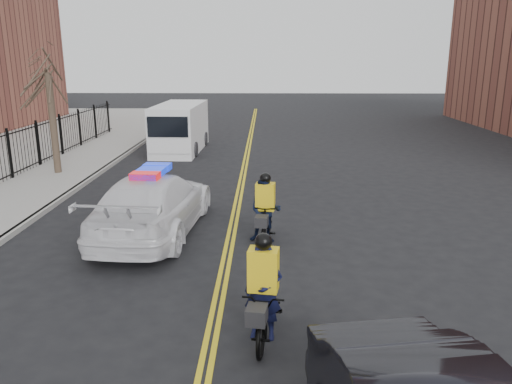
{
  "coord_description": "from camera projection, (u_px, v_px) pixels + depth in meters",
  "views": [
    {
      "loc": [
        0.92,
        -9.85,
        4.7
      ],
      "look_at": [
        0.68,
        2.76,
        1.3
      ],
      "focal_mm": 35.0,
      "sensor_mm": 36.0,
      "label": 1
    }
  ],
  "objects": [
    {
      "name": "ground",
      "position": [
        222.0,
        283.0,
        10.75
      ],
      "size": [
        120.0,
        120.0,
        0.0
      ],
      "primitive_type": "plane",
      "color": "black",
      "rests_on": "ground"
    },
    {
      "name": "center_line_left",
      "position": [
        238.0,
        189.0,
        18.48
      ],
      "size": [
        0.1,
        60.0,
        0.01
      ],
      "primitive_type": "cube",
      "color": "yellow",
      "rests_on": "ground"
    },
    {
      "name": "center_line_right",
      "position": [
        242.0,
        189.0,
        18.47
      ],
      "size": [
        0.1,
        60.0,
        0.01
      ],
      "primitive_type": "cube",
      "color": "yellow",
      "rests_on": "ground"
    },
    {
      "name": "curb",
      "position": [
        79.0,
        186.0,
        18.56
      ],
      "size": [
        0.2,
        60.0,
        0.15
      ],
      "primitive_type": "cube",
      "color": "gray",
      "rests_on": "ground"
    },
    {
      "name": "police_cruiser",
      "position": [
        153.0,
        204.0,
        13.62
      ],
      "size": [
        2.77,
        5.93,
        1.84
      ],
      "rotation": [
        0.0,
        0.0,
        3.07
      ],
      "color": "white",
      "rests_on": "ground"
    },
    {
      "name": "cyclist_near",
      "position": [
        263.0,
        302.0,
        8.5
      ],
      "size": [
        0.96,
        2.03,
        1.91
      ],
      "rotation": [
        0.0,
        0.0,
        -0.15
      ],
      "color": "black",
      "rests_on": "ground"
    },
    {
      "name": "sidewalk",
      "position": [
        40.0,
        186.0,
        18.59
      ],
      "size": [
        3.0,
        60.0,
        0.15
      ],
      "primitive_type": "cube",
      "color": "gray",
      "rests_on": "ground"
    },
    {
      "name": "cyclist_far",
      "position": [
        265.0,
        215.0,
        13.02
      ],
      "size": [
        0.91,
        1.89,
        1.86
      ],
      "rotation": [
        0.0,
        0.0,
        -0.13
      ],
      "color": "black",
      "rests_on": "ground"
    },
    {
      "name": "cargo_van",
      "position": [
        180.0,
        129.0,
        25.68
      ],
      "size": [
        2.37,
        5.82,
        2.41
      ],
      "rotation": [
        0.0,
        0.0,
        -0.03
      ],
      "color": "white",
      "rests_on": "ground"
    },
    {
      "name": "street_tree",
      "position": [
        49.0,
        88.0,
        19.62
      ],
      "size": [
        3.2,
        3.2,
        4.8
      ],
      "color": "#3B2C22",
      "rests_on": "sidewalk"
    }
  ]
}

